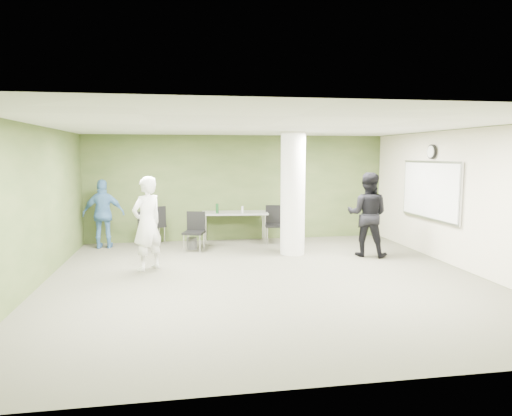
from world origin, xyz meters
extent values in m
plane|color=#4D4D3D|center=(0.00, 0.00, 0.00)|extent=(8.00, 8.00, 0.00)
plane|color=white|center=(0.00, 0.00, 2.80)|extent=(8.00, 8.00, 0.00)
cube|color=#3C5126|center=(0.00, 4.00, 1.40)|extent=(8.00, 2.80, 0.02)
cube|color=#3C5126|center=(-4.00, 0.00, 1.40)|extent=(0.02, 8.00, 2.80)
cube|color=beige|center=(4.00, 0.00, 1.40)|extent=(0.02, 8.00, 2.80)
cylinder|color=silver|center=(1.00, 2.00, 1.40)|extent=(0.56, 0.56, 2.80)
cube|color=silver|center=(3.93, 1.20, 1.50)|extent=(0.04, 2.30, 1.30)
cube|color=white|center=(3.91, 1.20, 1.50)|extent=(0.02, 2.20, 1.20)
cylinder|color=black|center=(3.93, 1.20, 2.35)|extent=(0.05, 0.32, 0.32)
cylinder|color=white|center=(3.90, 1.20, 2.35)|extent=(0.02, 0.26, 0.26)
cube|color=gray|center=(-0.16, 3.55, 0.78)|extent=(1.75, 0.89, 0.04)
cylinder|color=silver|center=(-0.94, 3.32, 0.38)|extent=(0.04, 0.04, 0.76)
cylinder|color=silver|center=(0.58, 3.19, 0.38)|extent=(0.04, 0.04, 0.76)
cylinder|color=silver|center=(-0.89, 3.91, 0.38)|extent=(0.04, 0.04, 0.76)
cylinder|color=silver|center=(0.63, 3.78, 0.38)|extent=(0.04, 0.04, 0.76)
cylinder|color=#15411B|center=(-0.63, 3.37, 0.93)|extent=(0.07, 0.07, 0.25)
cylinder|color=#B2B2B7|center=(0.01, 3.30, 0.89)|extent=(0.06, 0.06, 0.18)
cylinder|color=#4C4C4C|center=(-1.29, 2.90, 0.14)|extent=(0.25, 0.25, 0.29)
cube|color=black|center=(-2.41, 3.65, 0.43)|extent=(0.47, 0.47, 0.05)
cube|color=black|center=(-2.40, 3.45, 0.67)|extent=(0.42, 0.07, 0.43)
cylinder|color=silver|center=(-2.25, 3.84, 0.20)|extent=(0.02, 0.02, 0.41)
cylinder|color=silver|center=(-2.61, 3.82, 0.20)|extent=(0.02, 0.02, 0.41)
cylinder|color=silver|center=(-2.22, 3.48, 0.20)|extent=(0.02, 0.02, 0.41)
cylinder|color=silver|center=(-2.58, 3.46, 0.20)|extent=(0.02, 0.02, 0.41)
cube|color=black|center=(-2.22, 3.65, 0.49)|extent=(0.64, 0.64, 0.05)
cube|color=black|center=(-2.14, 3.44, 0.76)|extent=(0.46, 0.21, 0.49)
cylinder|color=silver|center=(-2.10, 3.92, 0.23)|extent=(0.02, 0.02, 0.46)
cylinder|color=silver|center=(-2.49, 3.77, 0.23)|extent=(0.02, 0.02, 0.46)
cylinder|color=silver|center=(-1.95, 3.53, 0.23)|extent=(0.02, 0.02, 0.46)
cylinder|color=silver|center=(-2.34, 3.38, 0.23)|extent=(0.02, 0.02, 0.46)
cube|color=black|center=(-1.24, 2.59, 0.46)|extent=(0.58, 0.58, 0.05)
cube|color=black|center=(-1.18, 2.80, 0.71)|extent=(0.44, 0.17, 0.46)
cylinder|color=silver|center=(-1.48, 2.47, 0.22)|extent=(0.02, 0.02, 0.43)
cylinder|color=silver|center=(-1.11, 2.36, 0.22)|extent=(0.02, 0.02, 0.43)
cylinder|color=silver|center=(-1.37, 2.83, 0.22)|extent=(0.02, 0.02, 0.43)
cylinder|color=silver|center=(-1.00, 2.72, 0.22)|extent=(0.02, 0.02, 0.43)
cube|color=black|center=(0.84, 3.22, 0.48)|extent=(0.56, 0.56, 0.05)
cube|color=black|center=(0.88, 3.44, 0.74)|extent=(0.47, 0.11, 0.48)
cylinder|color=silver|center=(0.61, 3.05, 0.23)|extent=(0.02, 0.02, 0.46)
cylinder|color=silver|center=(1.01, 2.99, 0.23)|extent=(0.02, 0.02, 0.46)
cylinder|color=silver|center=(0.67, 3.45, 0.23)|extent=(0.02, 0.02, 0.46)
cylinder|color=silver|center=(1.07, 3.39, 0.23)|extent=(0.02, 0.02, 0.46)
imported|color=white|center=(-2.20, 1.03, 0.93)|extent=(0.80, 0.79, 1.86)
imported|color=black|center=(2.61, 1.51, 0.95)|extent=(1.15, 1.07, 1.89)
imported|color=teal|center=(-3.40, 3.40, 0.84)|extent=(1.00, 0.43, 1.69)
camera|label=1|loc=(-1.53, -8.10, 2.28)|focal=32.00mm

